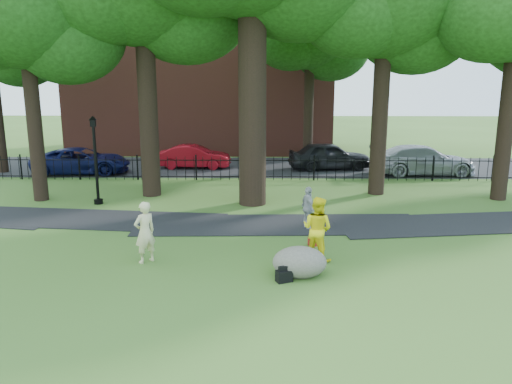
{
  "coord_description": "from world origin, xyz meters",
  "views": [
    {
      "loc": [
        0.51,
        -12.97,
        4.96
      ],
      "look_at": [
        0.23,
        2.0,
        1.61
      ],
      "focal_mm": 35.0,
      "sensor_mm": 36.0,
      "label": 1
    }
  ],
  "objects_px": {
    "woman": "(145,232)",
    "boulder": "(300,260)",
    "man": "(317,229)",
    "lamppost": "(96,161)",
    "red_sedan": "(194,157)"
  },
  "relations": [
    {
      "from": "woman",
      "to": "lamppost",
      "type": "xyz_separation_m",
      "value": [
        -3.55,
        6.7,
        0.9
      ]
    },
    {
      "from": "woman",
      "to": "boulder",
      "type": "bearing_deg",
      "value": 124.22
    },
    {
      "from": "woman",
      "to": "red_sedan",
      "type": "xyz_separation_m",
      "value": [
        -0.76,
        15.34,
        -0.2
      ]
    },
    {
      "from": "woman",
      "to": "red_sedan",
      "type": "relative_size",
      "value": 0.42
    },
    {
      "from": "red_sedan",
      "to": "woman",
      "type": "bearing_deg",
      "value": -175.16
    },
    {
      "from": "woman",
      "to": "lamppost",
      "type": "height_order",
      "value": "lamppost"
    },
    {
      "from": "man",
      "to": "lamppost",
      "type": "height_order",
      "value": "lamppost"
    },
    {
      "from": "man",
      "to": "lamppost",
      "type": "relative_size",
      "value": 0.51
    },
    {
      "from": "boulder",
      "to": "red_sedan",
      "type": "bearing_deg",
      "value": 107.09
    },
    {
      "from": "woman",
      "to": "boulder",
      "type": "relative_size",
      "value": 1.23
    },
    {
      "from": "red_sedan",
      "to": "boulder",
      "type": "bearing_deg",
      "value": -160.93
    },
    {
      "from": "woman",
      "to": "boulder",
      "type": "distance_m",
      "value": 4.34
    },
    {
      "from": "woman",
      "to": "boulder",
      "type": "xyz_separation_m",
      "value": [
        4.22,
        -0.88,
        -0.46
      ]
    },
    {
      "from": "lamppost",
      "to": "red_sedan",
      "type": "distance_m",
      "value": 9.14
    },
    {
      "from": "woman",
      "to": "red_sedan",
      "type": "distance_m",
      "value": 15.36
    }
  ]
}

